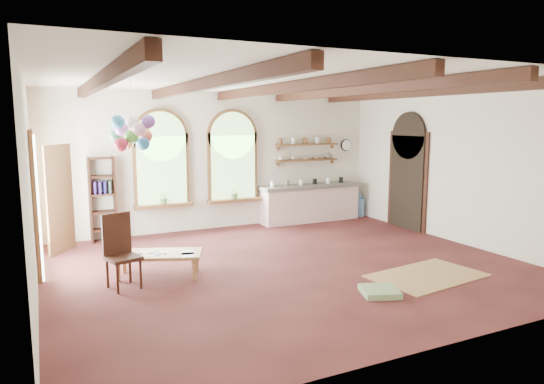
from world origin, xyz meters
TOP-DOWN VIEW (x-y plane):
  - floor at (0.00, 0.00)m, footprint 8.00×8.00m
  - ceiling_beams at (0.00, 0.00)m, footprint 6.20×6.80m
  - window_left at (-1.40, 3.43)m, footprint 1.30×0.28m
  - window_right at (0.30, 3.43)m, footprint 1.30×0.28m
  - left_doorway at (-3.95, 1.80)m, footprint 0.10×1.90m
  - right_doorway at (3.95, 1.50)m, footprint 0.10×1.30m
  - kitchen_counter at (2.30, 3.20)m, footprint 2.68×0.62m
  - wall_shelf_lower at (2.30, 3.38)m, footprint 1.70×0.24m
  - wall_shelf_upper at (2.30, 3.38)m, footprint 1.70×0.24m
  - wall_clock at (3.55, 3.45)m, footprint 0.32×0.04m
  - bookshelf at (-2.70, 3.32)m, footprint 0.53×0.32m
  - coffee_table at (-2.20, 0.42)m, footprint 1.54×1.11m
  - side_chair at (-2.81, 0.11)m, footprint 0.56×0.56m
  - floor_mat at (1.80, -1.51)m, footprint 2.00×1.38m
  - floor_cushion at (0.56, -1.85)m, footprint 0.67×0.67m
  - water_jug_a at (3.34, 3.20)m, footprint 0.27×0.27m
  - water_jug_b at (3.82, 3.20)m, footprint 0.32×0.32m
  - balloon_cluster at (-2.45, 0.86)m, footprint 0.68×0.68m
  - table_book at (-2.63, 0.47)m, footprint 0.26×0.29m
  - tablet at (-2.22, 0.38)m, footprint 0.24×0.29m
  - potted_plant_left at (-1.40, 3.32)m, footprint 0.27×0.23m
  - potted_plant_right at (0.30, 3.32)m, footprint 0.27×0.23m
  - shelf_cup_a at (1.55, 3.38)m, footprint 0.12×0.10m
  - shelf_cup_b at (1.90, 3.38)m, footprint 0.10×0.10m
  - shelf_bowl_a at (2.25, 3.38)m, footprint 0.22×0.22m
  - shelf_bowl_b at (2.60, 3.38)m, footprint 0.20×0.20m
  - shelf_vase at (2.95, 3.38)m, footprint 0.18×0.18m

SIDE VIEW (x-z plane):
  - floor at x=0.00m, z-range 0.00..0.00m
  - floor_mat at x=1.80m, z-range 0.00..0.02m
  - floor_cushion at x=0.56m, z-range 0.00..0.09m
  - water_jug_a at x=3.34m, z-range -0.04..0.48m
  - water_jug_b at x=3.82m, z-range -0.04..0.58m
  - side_chair at x=-2.81m, z-range -0.24..0.90m
  - coffee_table at x=-2.20m, z-range 0.15..0.55m
  - tablet at x=-2.22m, z-range 0.40..0.41m
  - table_book at x=-2.63m, z-range 0.40..0.42m
  - kitchen_counter at x=2.30m, z-range 0.01..0.95m
  - potted_plant_left at x=-1.40m, z-range 0.70..1.00m
  - potted_plant_right at x=0.30m, z-range 0.70..1.00m
  - bookshelf at x=-2.70m, z-range 0.00..1.80m
  - right_doorway at x=3.95m, z-range -0.10..2.30m
  - left_doorway at x=-3.95m, z-range -0.10..2.40m
  - wall_shelf_lower at x=2.30m, z-range 1.53..1.57m
  - shelf_bowl_a at x=2.25m, z-range 1.57..1.62m
  - shelf_bowl_b at x=2.60m, z-range 1.57..1.63m
  - shelf_cup_b at x=1.90m, z-range 1.57..1.66m
  - shelf_cup_a at x=1.55m, z-range 1.57..1.67m
  - window_left at x=-1.40m, z-range 0.53..2.73m
  - window_right at x=0.30m, z-range 0.53..2.73m
  - shelf_vase at x=2.95m, z-range 1.57..1.76m
  - wall_clock at x=3.55m, z-range 1.74..2.06m
  - wall_shelf_upper at x=2.30m, z-range 1.93..1.97m
  - balloon_cluster at x=-2.45m, z-range 1.78..2.92m
  - ceiling_beams at x=0.00m, z-range 3.01..3.19m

